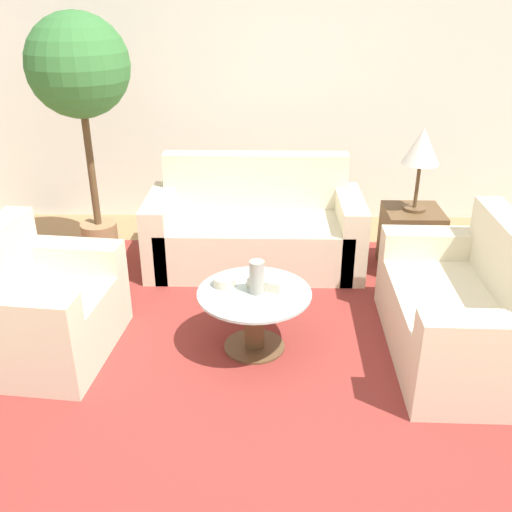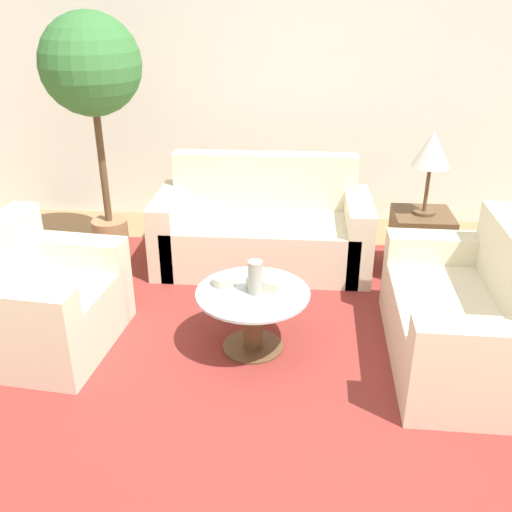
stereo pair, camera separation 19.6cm
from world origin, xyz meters
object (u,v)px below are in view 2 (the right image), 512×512
at_px(armchair, 42,305).
at_px(coffee_table, 253,312).
at_px(sofa_main, 263,230).
at_px(loveseat, 468,320).
at_px(bowl, 224,281).
at_px(potted_plant, 92,76).
at_px(book_stack, 266,282).
at_px(table_lamp, 432,151).
at_px(vase, 255,277).

bearing_deg(armchair, coffee_table, -81.57).
distance_m(sofa_main, coffee_table, 1.30).
bearing_deg(coffee_table, loveseat, -1.14).
bearing_deg(bowl, potted_plant, 132.17).
xyz_separation_m(coffee_table, bowl, (-0.19, 0.08, 0.18)).
bearing_deg(sofa_main, coffee_table, -88.83).
bearing_deg(loveseat, book_stack, -93.15).
xyz_separation_m(loveseat, potted_plant, (-2.72, 1.42, 1.23)).
relative_size(armchair, book_stack, 3.95).
relative_size(loveseat, coffee_table, 1.90).
distance_m(coffee_table, table_lamp, 1.90).
xyz_separation_m(vase, book_stack, (0.07, 0.07, -0.07)).
relative_size(loveseat, potted_plant, 0.69).
distance_m(armchair, bowl, 1.19).
bearing_deg(bowl, loveseat, -4.02).
xyz_separation_m(potted_plant, book_stack, (1.46, -1.33, -1.07)).
xyz_separation_m(table_lamp, vase, (-1.25, -1.21, -0.50)).
height_order(loveseat, bowl, loveseat).
relative_size(armchair, table_lamp, 1.52).
relative_size(sofa_main, book_stack, 6.89).
bearing_deg(coffee_table, table_lamp, 43.68).
bearing_deg(sofa_main, vase, -88.16).
height_order(potted_plant, bowl, potted_plant).
relative_size(table_lamp, vase, 3.07).
xyz_separation_m(sofa_main, vase, (0.04, -1.31, 0.24)).
height_order(table_lamp, bowl, table_lamp).
height_order(bowl, book_stack, book_stack).
xyz_separation_m(bowl, book_stack, (0.27, -0.01, 0.01)).
bearing_deg(coffee_table, vase, -18.52).
relative_size(armchair, coffee_table, 1.39).
xyz_separation_m(potted_plant, bowl, (1.19, -1.31, -1.07)).
distance_m(armchair, vase, 1.40).
height_order(armchair, book_stack, armchair).
distance_m(bowl, book_stack, 0.27).
xyz_separation_m(loveseat, vase, (-1.32, 0.02, 0.24)).
height_order(loveseat, book_stack, loveseat).
relative_size(potted_plant, bowl, 14.12).
xyz_separation_m(armchair, coffee_table, (1.36, 0.06, -0.02)).
height_order(loveseat, potted_plant, potted_plant).
height_order(loveseat, vase, loveseat).
distance_m(coffee_table, bowl, 0.27).
height_order(armchair, table_lamp, table_lamp).
relative_size(table_lamp, potted_plant, 0.33).
distance_m(sofa_main, book_stack, 1.25).
bearing_deg(book_stack, bowl, -161.55).
relative_size(loveseat, book_stack, 5.39).
height_order(sofa_main, bowl, sofa_main).
relative_size(coffee_table, book_stack, 2.84).
bearing_deg(bowl, table_lamp, 37.68).
height_order(coffee_table, bowl, bowl).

